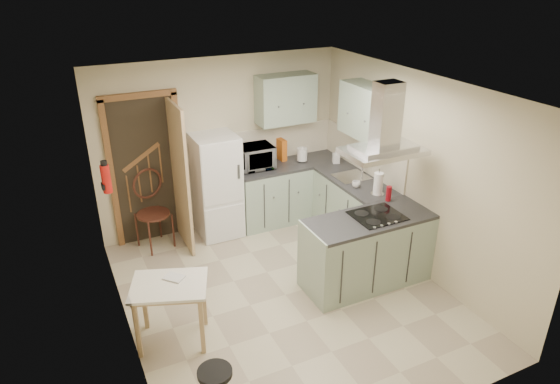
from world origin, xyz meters
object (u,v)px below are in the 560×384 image
fridge (217,186)px  peninsula (367,250)px  bentwood_chair (153,214)px  microwave (252,157)px  drop_leaf_table (172,312)px  extractor_hood (383,151)px

fridge → peninsula: size_ratio=0.97×
bentwood_chair → microwave: size_ratio=1.66×
fridge → peninsula: fridge is taller
drop_leaf_table → bentwood_chair: bentwood_chair is taller
extractor_hood → bentwood_chair: (-2.25, 1.99, -1.21)m
bentwood_chair → extractor_hood: bearing=-58.7°
peninsula → drop_leaf_table: size_ratio=2.06×
bentwood_chair → microwave: microwave is taller
microwave → peninsula: bearing=-70.2°
peninsula → fridge: bearing=121.7°
fridge → peninsula: bearing=-58.3°
extractor_hood → drop_leaf_table: 2.87m
drop_leaf_table → extractor_hood: bearing=20.5°
peninsula → microwave: 2.23m
peninsula → extractor_hood: extractor_hood is taller
peninsula → drop_leaf_table: bearing=-179.9°
drop_leaf_table → microwave: bearing=69.5°
extractor_hood → drop_leaf_table: size_ratio=1.19×
fridge → microwave: size_ratio=2.46×
drop_leaf_table → microwave: 2.80m
peninsula → microwave: (-0.65, 2.04, 0.62)m
peninsula → extractor_hood: 1.27m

